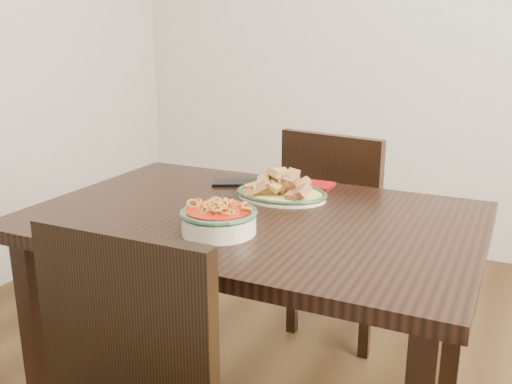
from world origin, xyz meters
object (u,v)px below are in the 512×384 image
at_px(chair_far, 341,225).
at_px(smartphone, 235,183).
at_px(noodle_bowl, 219,217).
at_px(dining_table, 253,242).
at_px(fish_plate, 282,184).

xyz_separation_m(chair_far, smartphone, (-0.26, -0.43, 0.26)).
height_order(noodle_bowl, smartphone, noodle_bowl).
bearing_deg(chair_far, noodle_bowl, 95.62).
bearing_deg(chair_far, dining_table, 95.28).
xyz_separation_m(chair_far, fish_plate, (-0.05, -0.52, 0.30)).
xyz_separation_m(dining_table, smartphone, (-0.20, 0.27, 0.10)).
xyz_separation_m(dining_table, chair_far, (0.06, 0.70, -0.16)).
distance_m(fish_plate, smartphone, 0.23).
bearing_deg(noodle_bowl, chair_far, 85.51).
bearing_deg(dining_table, noodle_bowl, -93.21).
bearing_deg(smartphone, fish_plate, -46.42).
distance_m(chair_far, noodle_bowl, 0.94).
relative_size(chair_far, fish_plate, 3.05).
height_order(fish_plate, smartphone, fish_plate).
height_order(dining_table, fish_plate, fish_plate).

